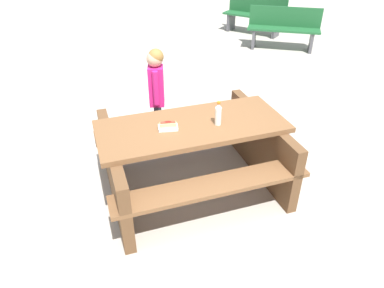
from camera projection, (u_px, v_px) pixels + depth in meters
The scene contains 7 objects.
ground_plane at pixel (192, 185), 3.76m from camera, with size 30.00×30.00×0.00m, color #ADA599.
picnic_table at pixel (192, 151), 3.52m from camera, with size 2.16×1.92×0.75m.
soda_bottle at pixel (218, 114), 3.29m from camera, with size 0.06×0.06×0.24m.
hotdog_tray at pixel (168, 126), 3.26m from camera, with size 0.19×0.14×0.08m.
child_in_coat at pixel (156, 86), 4.05m from camera, with size 0.19×0.30×1.21m.
park_bench_near at pixel (255, 14), 8.54m from camera, with size 1.48×1.13×0.85m.
park_bench_mid at pixel (284, 28), 7.49m from camera, with size 1.55×0.73×0.85m.
Camera 1 is at (-0.04, 2.93, 2.40)m, focal length 33.02 mm.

